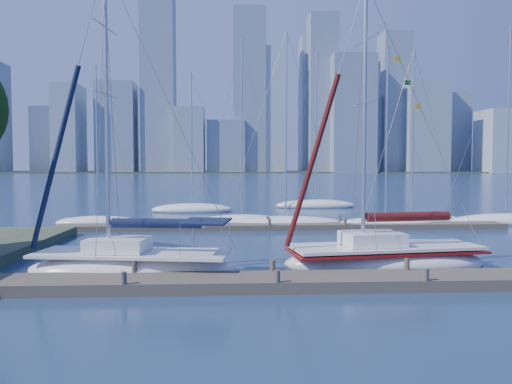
{
  "coord_description": "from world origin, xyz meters",
  "views": [
    {
      "loc": [
        -1.53,
        -17.09,
        4.23
      ],
      "look_at": [
        -0.45,
        4.0,
        3.13
      ],
      "focal_mm": 35.0,
      "sensor_mm": 36.0,
      "label": 1
    }
  ],
  "objects": [
    {
      "name": "ground",
      "position": [
        0.0,
        0.0,
        0.0
      ],
      "size": [
        700.0,
        700.0,
        0.0
      ],
      "primitive_type": "plane",
      "color": "navy",
      "rests_on": "ground"
    },
    {
      "name": "near_dock",
      "position": [
        0.0,
        0.0,
        0.2
      ],
      "size": [
        26.0,
        2.0,
        0.4
      ],
      "primitive_type": "cube",
      "color": "#4C4438",
      "rests_on": "ground"
    },
    {
      "name": "far_dock",
      "position": [
        2.0,
        16.0,
        0.18
      ],
      "size": [
        30.0,
        1.8,
        0.36
      ],
      "primitive_type": "cube",
      "color": "#4C4438",
      "rests_on": "ground"
    },
    {
      "name": "far_shore",
      "position": [
        0.0,
        320.0,
        0.0
      ],
      "size": [
        800.0,
        100.0,
        1.5
      ],
      "primitive_type": "cube",
      "color": "#38472D",
      "rests_on": "ground"
    },
    {
      "name": "sailboat_navy",
      "position": [
        -5.3,
        2.08,
        0.99
      ],
      "size": [
        8.26,
        3.69,
        12.42
      ],
      "rotation": [
        0.0,
        0.0,
        -0.14
      ],
      "color": "white",
      "rests_on": "ground"
    },
    {
      "name": "sailboat_maroon",
      "position": [
        4.79,
        2.91,
        0.93
      ],
      "size": [
        8.62,
        3.85,
        12.13
      ],
      "rotation": [
        0.0,
        0.0,
        0.14
      ],
      "color": "white",
      "rests_on": "ground"
    },
    {
      "name": "bg_boat_0",
      "position": [
        -10.98,
        18.89,
        0.24
      ],
      "size": [
        6.27,
        2.99,
        11.76
      ],
      "rotation": [
        0.0,
        0.0,
        -0.18
      ],
      "color": "white",
      "rests_on": "ground"
    },
    {
      "name": "bg_boat_1",
      "position": [
        -0.71,
        18.97,
        0.27
      ],
      "size": [
        6.64,
        3.99,
        13.65
      ],
      "rotation": [
        0.0,
        0.0,
        -0.32
      ],
      "color": "white",
      "rests_on": "ground"
    },
    {
      "name": "bg_boat_2",
      "position": [
        2.32,
        17.39,
        0.26
      ],
      "size": [
        8.49,
        3.87,
        13.83
      ],
      "rotation": [
        0.0,
        0.0,
        0.21
      ],
      "color": "white",
      "rests_on": "ground"
    },
    {
      "name": "bg_boat_3",
      "position": [
        9.2,
        16.77,
        0.25
      ],
      "size": [
        6.93,
        2.23,
        12.52
      ],
      "rotation": [
        0.0,
        0.0,
        0.02
      ],
      "color": "white",
      "rests_on": "ground"
    },
    {
      "name": "bg_boat_4",
      "position": [
        11.72,
        18.65,
        0.26
      ],
      "size": [
        8.12,
        4.21,
        12.96
      ],
      "rotation": [
        0.0,
        0.0,
        0.27
      ],
      "color": "white",
      "rests_on": "ground"
    },
    {
      "name": "bg_boat_5",
      "position": [
        18.46,
        17.98,
        0.28
      ],
      "size": [
        8.55,
        5.5,
        14.51
      ],
      "rotation": [
        0.0,
        0.0,
        -0.42
      ],
      "color": "white",
      "rests_on": "ground"
    },
    {
      "name": "bg_boat_6",
      "position": [
        -5.05,
        28.69,
        0.28
      ],
      "size": [
        7.38,
        2.41,
        13.06
      ],
      "rotation": [
        0.0,
        0.0,
        -0.0
      ],
      "color": "white",
      "rests_on": "ground"
    },
    {
      "name": "bg_boat_7",
      "position": [
        7.08,
        32.88,
        0.31
      ],
      "size": [
        8.47,
        4.44,
        16.05
      ],
      "rotation": [
        0.0,
        0.0,
        -0.26
      ],
      "color": "white",
      "rests_on": "ground"
    },
    {
      "name": "skyline",
      "position": [
        19.88,
        290.44,
        34.86
      ],
      "size": [
        503.14,
        51.31,
        106.35
      ],
      "color": "gray",
      "rests_on": "ground"
    }
  ]
}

